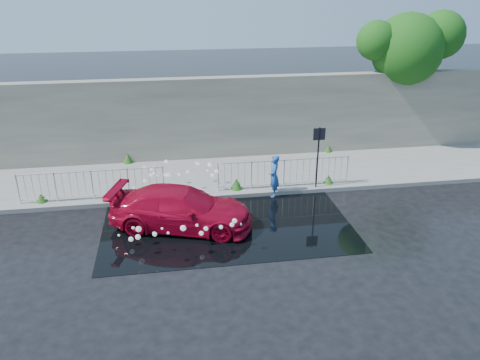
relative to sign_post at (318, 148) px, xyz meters
name	(u,v)px	position (x,y,z in m)	size (l,w,h in m)	color
ground	(215,240)	(-4.20, -3.10, -1.72)	(90.00, 90.00, 0.00)	black
pavement	(201,177)	(-4.20, 1.90, -1.65)	(30.00, 4.00, 0.15)	slate
curb	(206,197)	(-4.20, -0.10, -1.64)	(30.00, 0.25, 0.16)	slate
retaining_wall	(196,119)	(-4.20, 4.10, 0.18)	(30.00, 0.60, 3.50)	#646154
puddle	(227,223)	(-3.70, -2.10, -1.72)	(8.00, 5.00, 0.01)	black
sign_post	(318,148)	(0.00, 0.00, 0.00)	(0.45, 0.06, 2.50)	black
tree	(411,46)	(5.45, 4.31, 3.01)	(4.94, 3.18, 6.27)	#332114
railing_left	(92,184)	(-8.20, 0.25, -0.99)	(5.05, 0.05, 1.10)	silver
railing_right	(284,172)	(-1.20, 0.25, -0.99)	(5.05, 0.05, 1.10)	silver
weeds	(199,175)	(-4.33, 1.48, -1.39)	(12.17, 3.93, 0.42)	#1B4311
water_spray	(179,197)	(-5.21, -1.21, -1.07)	(3.58, 5.46, 1.03)	white
red_car	(182,209)	(-5.15, -2.09, -1.06)	(1.85, 4.55, 1.32)	#A20622
person	(274,176)	(-1.69, -0.21, -0.93)	(0.58, 0.38, 1.58)	#2152A5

